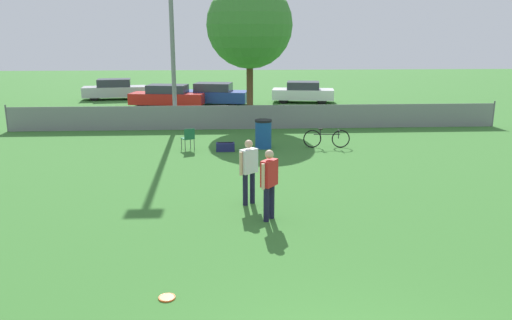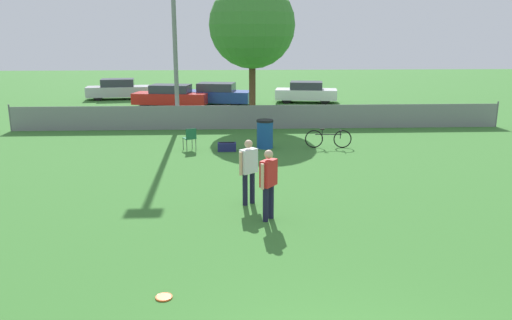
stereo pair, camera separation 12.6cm
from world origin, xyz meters
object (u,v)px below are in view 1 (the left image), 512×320
Objects in this scene: player_receiver_white at (249,167)px; parked_car_silver at (115,89)px; parked_car_red at (168,96)px; trash_bin at (263,134)px; parked_car_blue at (213,94)px; gear_bag_sideline at (225,147)px; player_defender_red at (269,180)px; bicycle_sideline at (327,138)px; parked_car_white at (303,92)px; frisbee_disc at (167,298)px; tree_near_pole at (250,25)px; folding_chair_sideline at (188,137)px.

player_receiver_white is 0.39× the size of parked_car_silver.
trash_bin is at bearing -57.91° from parked_car_red.
parked_car_blue is (6.78, -3.35, 0.00)m from parked_car_silver.
trash_bin reaches higher than gear_bag_sideline.
player_defender_red reaches higher than trash_bin.
player_defender_red is at bearing -106.65° from bicycle_sideline.
bicycle_sideline is 13.59m from parked_car_white.
player_defender_red is at bearing -82.13° from gear_bag_sideline.
parked_car_silver reaches higher than parked_car_red.
trash_bin is 0.23× the size of parked_car_red.
bicycle_sideline is (3.29, 6.46, -0.61)m from player_receiver_white.
player_receiver_white is 5.99× the size of frisbee_disc.
parked_car_blue is at bearing 89.41° from frisbee_disc.
parked_car_blue is (-1.73, 20.23, -0.30)m from player_defender_red.
frisbee_disc is at bearing -173.83° from player_defender_red.
parked_car_blue reaches higher than frisbee_disc.
gear_bag_sideline is 12.75m from parked_car_red.
gear_bag_sideline is at bearing 55.21° from player_receiver_white.
parked_car_silver is at bearing 130.59° from tree_near_pole.
bicycle_sideline is 13.44m from parked_car_blue.
folding_chair_sideline is (-2.60, -5.95, -4.18)m from tree_near_pole.
parked_car_red reaches higher than frisbee_disc.
parked_car_red is 2.83m from parked_car_blue.
gear_bag_sideline is 0.15× the size of parked_car_red.
frisbee_disc is at bearing 65.48° from folding_chair_sideline.
tree_near_pole is 1.63× the size of parked_car_white.
tree_near_pole is 17.68m from frisbee_disc.
player_receiver_white is 18.84m from parked_car_red.
player_receiver_white is 23.86m from parked_car_silver.
folding_chair_sideline is at bearing -77.27° from parked_car_silver.
parked_car_silver reaches higher than gear_bag_sideline.
trash_bin is at bearing 42.25° from player_receiver_white.
parked_car_silver is at bearing 119.42° from trash_bin.
player_receiver_white is 6.22m from gear_bag_sideline.
parked_car_blue is 1.08× the size of parked_car_white.
parked_car_silver is (-8.50, 23.59, -0.31)m from player_defender_red.
parked_car_silver is 5.72m from parked_car_red.
parked_car_red is at bearing 62.12° from player_receiver_white.
parked_car_silver is (-6.12, 16.13, 0.17)m from folding_chair_sideline.
player_receiver_white reaches higher than trash_bin.
parked_car_white is at bearing 70.03° from gear_bag_sideline.
parked_car_blue is (-4.60, 12.63, 0.31)m from bicycle_sideline.
player_defender_red is at bearing -90.90° from tree_near_pole.
gear_bag_sideline is (-3.88, -0.32, -0.21)m from bicycle_sideline.
parked_car_white is (12.53, -2.45, -0.00)m from parked_car_silver.
gear_bag_sideline is 14.75m from parked_car_white.
gear_bag_sideline reaches higher than frisbee_disc.
gear_bag_sideline is at bearing 43.52° from player_defender_red.
tree_near_pole is 1.45× the size of parked_car_red.
folding_chair_sideline is 17.25m from parked_car_silver.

